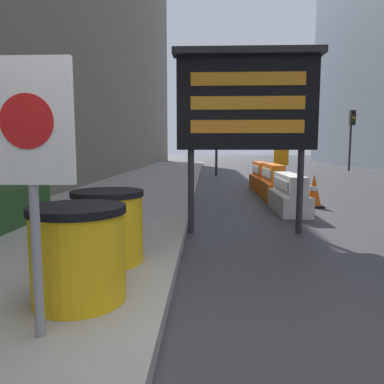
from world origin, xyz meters
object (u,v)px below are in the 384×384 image
(jersey_barrier_orange_far, at_px, (261,178))
(traffic_light_near_curb, at_px, (217,119))
(message_board, at_px, (247,102))
(traffic_cone_far, at_px, (287,186))
(traffic_light_far_side, at_px, (352,127))
(traffic_cone_near, at_px, (314,191))
(barrel_drum_foreground, at_px, (79,254))
(jersey_barrier_orange_near, at_px, (272,183))
(pedestrian_worker, at_px, (281,159))
(barrel_drum_middle, at_px, (108,226))
(warning_sign, at_px, (30,147))
(traffic_cone_mid, at_px, (270,184))
(jersey_barrier_white, at_px, (289,195))

(jersey_barrier_orange_far, relative_size, traffic_light_near_curb, 0.48)
(message_board, xyz_separation_m, traffic_cone_far, (1.54, 4.16, -1.74))
(traffic_cone_far, distance_m, traffic_light_far_side, 13.47)
(message_board, height_order, traffic_cone_near, message_board)
(barrel_drum_foreground, height_order, traffic_light_far_side, traffic_light_far_side)
(barrel_drum_foreground, xyz_separation_m, jersey_barrier_orange_near, (2.76, 7.17, -0.13))
(barrel_drum_foreground, distance_m, pedestrian_worker, 9.45)
(jersey_barrier_orange_near, height_order, traffic_cone_near, jersey_barrier_orange_near)
(jersey_barrier_orange_near, distance_m, traffic_cone_far, 0.43)
(barrel_drum_middle, relative_size, warning_sign, 0.44)
(barrel_drum_middle, xyz_separation_m, pedestrian_worker, (3.34, 7.82, 0.45))
(barrel_drum_middle, height_order, message_board, message_board)
(barrel_drum_middle, height_order, jersey_barrier_orange_near, jersey_barrier_orange_near)
(message_board, height_order, pedestrian_worker, message_board)
(warning_sign, distance_m, jersey_barrier_orange_near, 8.31)
(message_board, xyz_separation_m, traffic_cone_mid, (1.24, 5.11, -1.77))
(traffic_cone_far, bearing_deg, barrel_drum_middle, -117.19)
(jersey_barrier_orange_far, bearing_deg, barrel_drum_middle, -108.75)
(traffic_cone_near, height_order, pedestrian_worker, pedestrian_worker)
(traffic_cone_mid, bearing_deg, warning_sign, -108.46)
(traffic_cone_far, height_order, traffic_light_near_curb, traffic_light_near_curb)
(traffic_cone_near, xyz_separation_m, traffic_light_near_curb, (-1.99, 9.34, 2.29))
(message_board, relative_size, jersey_barrier_orange_far, 1.60)
(barrel_drum_foreground, relative_size, jersey_barrier_orange_near, 0.43)
(barrel_drum_foreground, bearing_deg, traffic_cone_mid, 70.75)
(barrel_drum_foreground, xyz_separation_m, traffic_cone_far, (3.17, 7.25, -0.22))
(barrel_drum_middle, height_order, traffic_light_near_curb, traffic_light_near_curb)
(traffic_cone_far, bearing_deg, jersey_barrier_white, -100.77)
(jersey_barrier_orange_near, bearing_deg, warning_sign, -110.04)
(jersey_barrier_white, bearing_deg, warning_sign, -116.46)
(traffic_light_far_side, bearing_deg, jersey_barrier_white, -114.95)
(traffic_cone_mid, distance_m, traffic_light_near_curb, 7.41)
(barrel_drum_middle, distance_m, jersey_barrier_white, 4.94)
(warning_sign, distance_m, traffic_cone_near, 7.31)
(barrel_drum_foreground, bearing_deg, pedestrian_worker, 69.50)
(jersey_barrier_orange_far, bearing_deg, traffic_cone_far, -78.37)
(warning_sign, bearing_deg, traffic_light_near_curb, 84.38)
(jersey_barrier_orange_near, relative_size, jersey_barrier_orange_far, 1.01)
(traffic_light_far_side, bearing_deg, traffic_cone_near, -113.52)
(jersey_barrier_orange_far, bearing_deg, jersey_barrier_white, -90.00)
(traffic_cone_far, distance_m, pedestrian_worker, 1.73)
(warning_sign, distance_m, traffic_cone_far, 8.54)
(barrel_drum_middle, distance_m, message_board, 3.06)
(barrel_drum_middle, height_order, traffic_cone_far, barrel_drum_middle)
(message_board, xyz_separation_m, pedestrian_worker, (1.68, 5.75, -1.07))
(jersey_barrier_orange_far, height_order, traffic_light_far_side, traffic_light_far_side)
(message_board, bearing_deg, barrel_drum_foreground, -117.69)
(message_board, height_order, jersey_barrier_white, message_board)
(traffic_light_near_curb, bearing_deg, traffic_cone_mid, -78.58)
(jersey_barrier_orange_near, xyz_separation_m, pedestrian_worker, (0.55, 1.67, 0.58))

